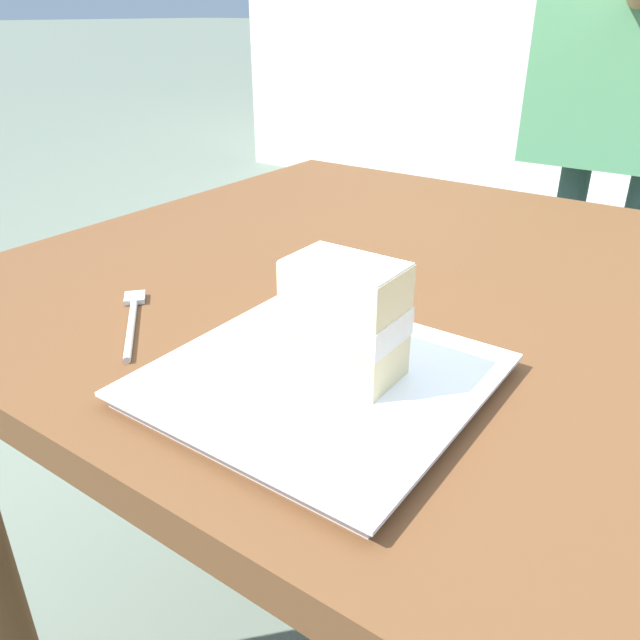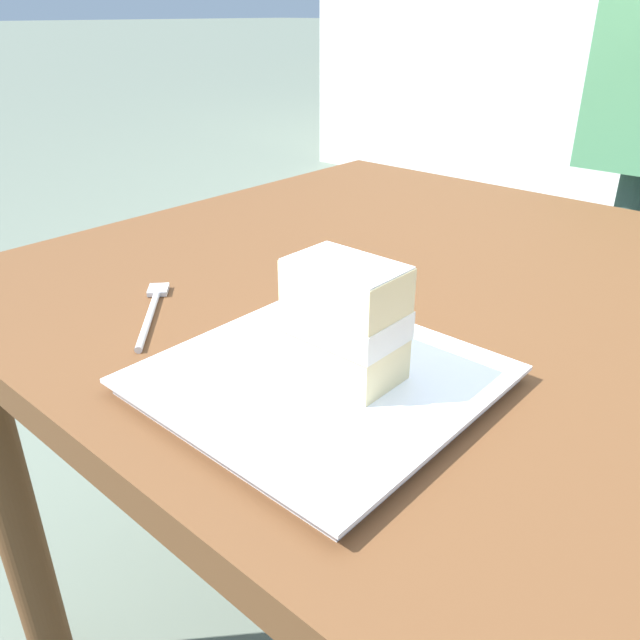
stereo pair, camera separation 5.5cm
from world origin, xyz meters
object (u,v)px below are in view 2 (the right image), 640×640
Objects in this scene: dessert_plate at (320,380)px; dessert_fork at (152,310)px; parked_car_near at (439,24)px; patio_table at (508,376)px; cake_slice at (345,320)px.

dessert_plate is 0.25m from dessert_fork.
dessert_fork is 13.97m from parked_car_near.
patio_table is 9.48× the size of dessert_fork.
cake_slice is 0.79× the size of dessert_fork.
dessert_fork is at bearing 45.61° from patio_table.
patio_table is at bearing -100.07° from dessert_plate.
patio_table is at bearing 122.46° from parked_car_near.
patio_table is 0.45m from dessert_fork.
dessert_fork is (0.27, 0.03, -0.07)m from cake_slice.
dessert_plate reaches higher than patio_table.
cake_slice is at bearing 82.61° from patio_table.
cake_slice reaches higher than patio_table.
dessert_plate is at bearing 121.62° from parked_car_near.
cake_slice is at bearing 121.71° from parked_car_near.
dessert_fork is (0.25, 0.01, -0.00)m from dessert_plate.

